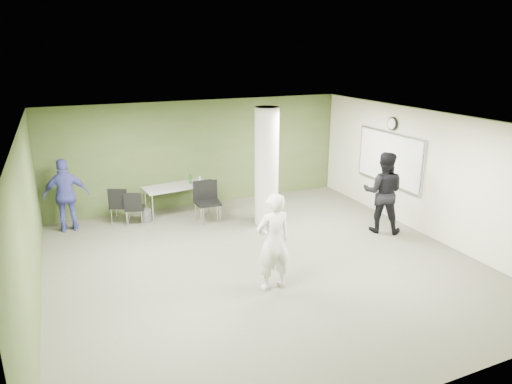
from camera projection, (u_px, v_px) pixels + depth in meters
name	position (u px, v px, depth m)	size (l,w,h in m)	color
floor	(263.00, 264.00, 9.01)	(8.00, 8.00, 0.00)	#565644
ceiling	(264.00, 122.00, 8.16)	(8.00, 8.00, 0.00)	white
wall_back	(201.00, 154.00, 12.08)	(8.00, 0.02, 2.80)	#415427
wall_left	(29.00, 228.00, 7.05)	(0.02, 8.00, 2.80)	#415427
wall_right_cream	(427.00, 174.00, 10.12)	(0.02, 8.00, 2.80)	beige
column	(267.00, 167.00, 10.71)	(0.56, 0.56, 2.80)	silver
whiteboard	(389.00, 158.00, 11.11)	(0.05, 2.30, 1.30)	silver
wall_clock	(392.00, 124.00, 10.85)	(0.06, 0.32, 0.32)	black
folding_table	(177.00, 188.00, 11.44)	(1.71, 0.90, 1.03)	gray
wastebasket	(146.00, 215.00, 11.16)	(0.27, 0.27, 0.31)	#4C4C4C
chair_back_left	(120.00, 203.00, 10.86)	(0.61, 0.61, 0.93)	black
chair_back_right	(134.00, 206.00, 10.81)	(0.53, 0.53, 0.85)	black
chair_table_left	(205.00, 198.00, 11.09)	(0.52, 0.52, 1.00)	black
chair_table_right	(209.00, 198.00, 11.11)	(0.55, 0.55, 0.99)	black
woman_white	(273.00, 242.00, 7.84)	(0.64, 0.42, 1.76)	white
man_black	(383.00, 192.00, 10.35)	(0.91, 0.71, 1.88)	black
man_blue	(66.00, 195.00, 10.41)	(1.00, 0.42, 1.71)	#4549AC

